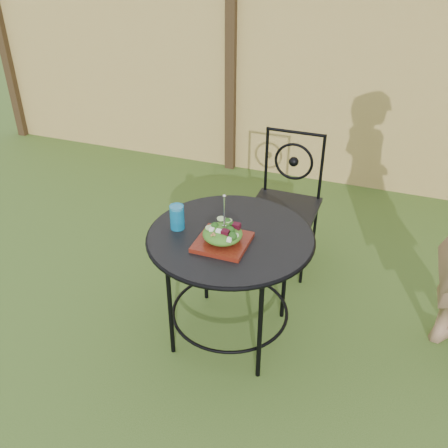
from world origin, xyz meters
The scene contains 8 objects.
ground centered at (0.00, 0.00, 0.00)m, with size 60.00×60.00×0.00m, color #2B4716.
fence centered at (0.00, 2.19, 0.95)m, with size 8.00×0.12×1.90m.
patio_table centered at (-0.49, -0.11, 0.59)m, with size 0.92×0.92×0.72m.
patio_chair centered at (-0.39, 0.79, 0.50)m, with size 0.46×0.46×0.95m.
salad_plate centered at (-0.50, -0.21, 0.74)m, with size 0.27×0.27×0.02m, color #4E0F0B.
salad centered at (-0.50, -0.21, 0.79)m, with size 0.21×0.21×0.08m, color #235614.
fork centered at (-0.49, -0.21, 0.92)m, with size 0.01×0.01×0.18m, color silver.
drinking_glass centered at (-0.79, -0.15, 0.79)m, with size 0.08×0.08×0.14m, color #0E72A4.
Camera 1 is at (0.27, -2.26, 2.20)m, focal length 40.00 mm.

